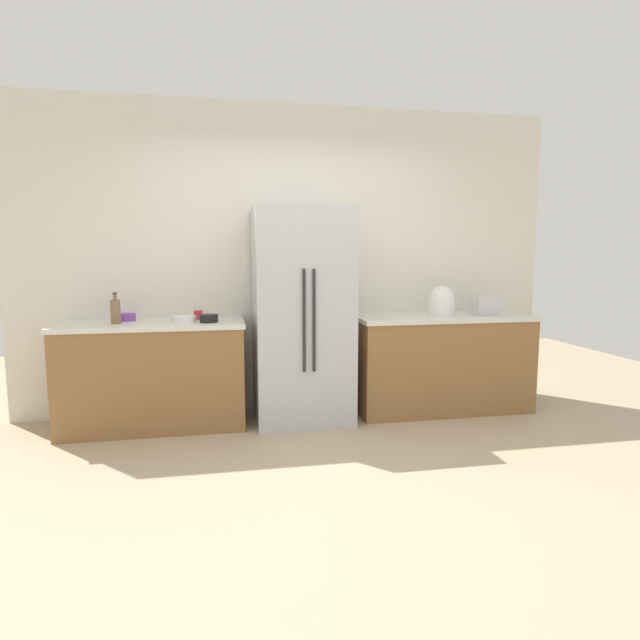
{
  "coord_description": "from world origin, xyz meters",
  "views": [
    {
      "loc": [
        -0.67,
        -3.08,
        1.43
      ],
      "look_at": [
        0.01,
        0.41,
        0.99
      ],
      "focal_mm": 29.2,
      "sensor_mm": 36.0,
      "label": 1
    }
  ],
  "objects_px": {
    "toaster": "(485,306)",
    "refrigerator": "(302,316)",
    "bowl_a": "(184,319)",
    "bowl_b": "(209,318)",
    "rice_cooker": "(442,302)",
    "bottle_a": "(116,311)",
    "cup_b": "(198,315)",
    "bowl_c": "(126,317)",
    "cup_a": "(487,308)"
  },
  "relations": [
    {
      "from": "bowl_a",
      "to": "bowl_c",
      "type": "relative_size",
      "value": 1.25
    },
    {
      "from": "toaster",
      "to": "bowl_c",
      "type": "xyz_separation_m",
      "value": [
        -3.16,
        0.2,
        -0.06
      ]
    },
    {
      "from": "bowl_a",
      "to": "bowl_b",
      "type": "relative_size",
      "value": 1.32
    },
    {
      "from": "cup_a",
      "to": "toaster",
      "type": "bearing_deg",
      "value": -122.13
    },
    {
      "from": "refrigerator",
      "to": "bottle_a",
      "type": "relative_size",
      "value": 7.27
    },
    {
      "from": "rice_cooker",
      "to": "bowl_c",
      "type": "distance_m",
      "value": 2.77
    },
    {
      "from": "bottle_a",
      "to": "bowl_c",
      "type": "bearing_deg",
      "value": 74.71
    },
    {
      "from": "bowl_b",
      "to": "cup_a",
      "type": "bearing_deg",
      "value": 5.69
    },
    {
      "from": "toaster",
      "to": "refrigerator",
      "type": "bearing_deg",
      "value": 178.51
    },
    {
      "from": "rice_cooker",
      "to": "bowl_c",
      "type": "bearing_deg",
      "value": 177.05
    },
    {
      "from": "refrigerator",
      "to": "bowl_b",
      "type": "distance_m",
      "value": 0.79
    },
    {
      "from": "refrigerator",
      "to": "bowl_c",
      "type": "distance_m",
      "value": 1.48
    },
    {
      "from": "refrigerator",
      "to": "cup_b",
      "type": "bearing_deg",
      "value": 171.14
    },
    {
      "from": "bottle_a",
      "to": "bowl_b",
      "type": "height_order",
      "value": "bottle_a"
    },
    {
      "from": "rice_cooker",
      "to": "bowl_a",
      "type": "xyz_separation_m",
      "value": [
        -2.28,
        -0.04,
        -0.1
      ]
    },
    {
      "from": "rice_cooker",
      "to": "bowl_a",
      "type": "height_order",
      "value": "rice_cooker"
    },
    {
      "from": "rice_cooker",
      "to": "cup_a",
      "type": "relative_size",
      "value": 3.01
    },
    {
      "from": "bottle_a",
      "to": "cup_b",
      "type": "relative_size",
      "value": 3.2
    },
    {
      "from": "refrigerator",
      "to": "bowl_b",
      "type": "height_order",
      "value": "refrigerator"
    },
    {
      "from": "toaster",
      "to": "cup_a",
      "type": "height_order",
      "value": "toaster"
    },
    {
      "from": "rice_cooker",
      "to": "cup_b",
      "type": "distance_m",
      "value": 2.17
    },
    {
      "from": "toaster",
      "to": "cup_b",
      "type": "distance_m",
      "value": 2.57
    },
    {
      "from": "refrigerator",
      "to": "bottle_a",
      "type": "xyz_separation_m",
      "value": [
        -1.52,
        -0.01,
        0.07
      ]
    },
    {
      "from": "cup_b",
      "to": "toaster",
      "type": "bearing_deg",
      "value": -4.03
    },
    {
      "from": "cup_a",
      "to": "cup_b",
      "type": "distance_m",
      "value": 2.71
    },
    {
      "from": "bowl_b",
      "to": "refrigerator",
      "type": "bearing_deg",
      "value": 5.21
    },
    {
      "from": "refrigerator",
      "to": "bowl_c",
      "type": "bearing_deg",
      "value": 173.8
    },
    {
      "from": "bottle_a",
      "to": "rice_cooker",
      "type": "bearing_deg",
      "value": 0.65
    },
    {
      "from": "rice_cooker",
      "to": "bottle_a",
      "type": "distance_m",
      "value": 2.81
    },
    {
      "from": "refrigerator",
      "to": "bottle_a",
      "type": "bearing_deg",
      "value": -179.48
    },
    {
      "from": "refrigerator",
      "to": "toaster",
      "type": "xyz_separation_m",
      "value": [
        1.69,
        -0.04,
        0.06
      ]
    },
    {
      "from": "bottle_a",
      "to": "toaster",
      "type": "bearing_deg",
      "value": -0.54
    },
    {
      "from": "rice_cooker",
      "to": "cup_a",
      "type": "xyz_separation_m",
      "value": [
        0.54,
        0.17,
        -0.09
      ]
    },
    {
      "from": "cup_a",
      "to": "bowl_c",
      "type": "xyz_separation_m",
      "value": [
        -3.3,
        -0.03,
        -0.01
      ]
    },
    {
      "from": "bowl_a",
      "to": "bowl_b",
      "type": "distance_m",
      "value": 0.21
    },
    {
      "from": "toaster",
      "to": "cup_a",
      "type": "xyz_separation_m",
      "value": [
        0.15,
        0.23,
        -0.05
      ]
    },
    {
      "from": "rice_cooker",
      "to": "toaster",
      "type": "bearing_deg",
      "value": -8.82
    },
    {
      "from": "rice_cooker",
      "to": "bottle_a",
      "type": "xyz_separation_m",
      "value": [
        -2.81,
        -0.03,
        -0.02
      ]
    },
    {
      "from": "refrigerator",
      "to": "bottle_a",
      "type": "distance_m",
      "value": 1.52
    },
    {
      "from": "refrigerator",
      "to": "cup_a",
      "type": "xyz_separation_m",
      "value": [
        1.83,
        0.19,
        0.01
      ]
    },
    {
      "from": "toaster",
      "to": "bowl_a",
      "type": "height_order",
      "value": "toaster"
    },
    {
      "from": "bottle_a",
      "to": "cup_a",
      "type": "bearing_deg",
      "value": 3.47
    },
    {
      "from": "rice_cooker",
      "to": "cup_a",
      "type": "distance_m",
      "value": 0.58
    },
    {
      "from": "toaster",
      "to": "bottle_a",
      "type": "height_order",
      "value": "bottle_a"
    },
    {
      "from": "rice_cooker",
      "to": "bottle_a",
      "type": "bearing_deg",
      "value": -179.35
    },
    {
      "from": "bowl_b",
      "to": "rice_cooker",
      "type": "bearing_deg",
      "value": 2.47
    },
    {
      "from": "toaster",
      "to": "bottle_a",
      "type": "bearing_deg",
      "value": 179.46
    },
    {
      "from": "rice_cooker",
      "to": "cup_b",
      "type": "height_order",
      "value": "rice_cooker"
    },
    {
      "from": "bottle_a",
      "to": "bowl_a",
      "type": "xyz_separation_m",
      "value": [
        0.53,
        -0.0,
        -0.08
      ]
    },
    {
      "from": "toaster",
      "to": "bowl_a",
      "type": "relative_size",
      "value": 1.09
    }
  ]
}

